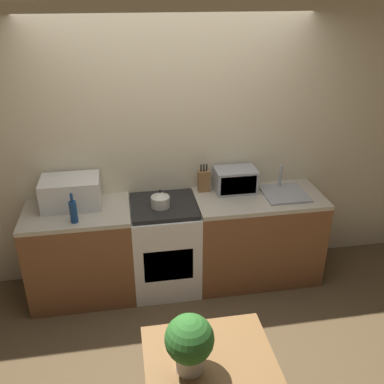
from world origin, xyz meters
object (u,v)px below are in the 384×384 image
at_px(kettle, 160,199).
at_px(toaster_oven, 235,180).
at_px(stove_range, 165,246).
at_px(bottle, 73,211).
at_px(dining_table, 208,371).
at_px(microwave, 71,192).

bearing_deg(kettle, toaster_oven, 15.21).
bearing_deg(stove_range, bottle, -165.77).
bearing_deg(stove_range, dining_table, -87.33).
height_order(kettle, dining_table, kettle).
bearing_deg(stove_range, microwave, 172.03).
xyz_separation_m(microwave, dining_table, (0.89, -1.79, -0.39)).
relative_size(microwave, dining_table, 0.67).
relative_size(kettle, bottle, 0.64).
bearing_deg(toaster_oven, microwave, -178.32).
relative_size(microwave, bottle, 1.93).
height_order(bottle, dining_table, bottle).
xyz_separation_m(stove_range, kettle, (-0.03, -0.04, 0.52)).
bearing_deg(microwave, kettle, -11.37).
relative_size(microwave, toaster_oven, 1.32).
distance_m(microwave, toaster_oven, 1.53).
bearing_deg(kettle, microwave, 168.63).
bearing_deg(bottle, stove_range, 14.23).
bearing_deg(dining_table, stove_range, 92.67).
bearing_deg(bottle, microwave, 97.46).
xyz_separation_m(microwave, toaster_oven, (1.53, 0.04, -0.02)).
bearing_deg(kettle, dining_table, -86.16).
bearing_deg(kettle, stove_range, 54.27).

